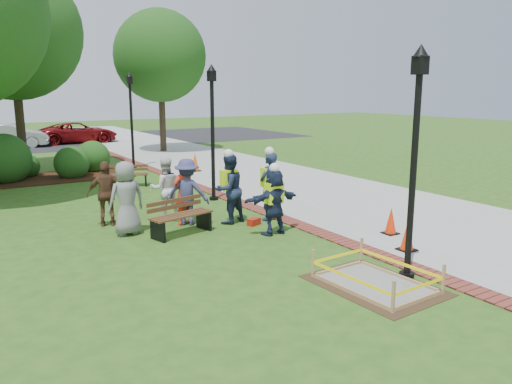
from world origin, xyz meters
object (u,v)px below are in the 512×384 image
cone_front (407,236)px  lamp_near (415,147)px  bench_near (181,224)px  hivis_worker_a (274,199)px  wet_concrete_pad (375,273)px  hivis_worker_b (269,184)px  hivis_worker_c (229,187)px

cone_front → lamp_near: bearing=-138.3°
bench_near → hivis_worker_a: hivis_worker_a is taller
wet_concrete_pad → bench_near: bearing=108.9°
lamp_near → hivis_worker_a: (-0.52, 3.73, -1.60)m
wet_concrete_pad → hivis_worker_b: bearing=79.2°
wet_concrete_pad → hivis_worker_a: size_ratio=1.35×
lamp_near → hivis_worker_c: lamp_near is taller
hivis_worker_b → hivis_worker_c: (-1.07, 0.30, -0.01)m
hivis_worker_c → cone_front: bearing=-62.4°
hivis_worker_b → wet_concrete_pad: bearing=-100.8°
bench_near → cone_front: (3.70, -3.79, 0.06)m
cone_front → hivis_worker_a: size_ratio=0.40×
bench_near → hivis_worker_b: size_ratio=0.85×
cone_front → hivis_worker_a: hivis_worker_a is taller
lamp_near → bench_near: bearing=116.8°
hivis_worker_a → hivis_worker_b: bearing=61.8°
lamp_near → hivis_worker_a: lamp_near is taller
bench_near → hivis_worker_c: bearing=13.3°
wet_concrete_pad → hivis_worker_a: bearing=85.6°
cone_front → hivis_worker_b: size_ratio=0.36×
wet_concrete_pad → hivis_worker_c: 5.27m
hivis_worker_a → lamp_near: bearing=-82.0°
wet_concrete_pad → cone_front: cone_front is taller
cone_front → lamp_near: size_ratio=0.17×
hivis_worker_b → hivis_worker_c: size_ratio=1.01×
wet_concrete_pad → bench_near: size_ratio=1.41×
bench_near → hivis_worker_a: (1.95, -1.15, 0.60)m
hivis_worker_b → hivis_worker_c: 1.11m
hivis_worker_b → hivis_worker_c: bearing=164.4°
wet_concrete_pad → lamp_near: size_ratio=0.56×
cone_front → hivis_worker_a: bearing=123.5°
hivis_worker_b → cone_front: bearing=-74.1°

